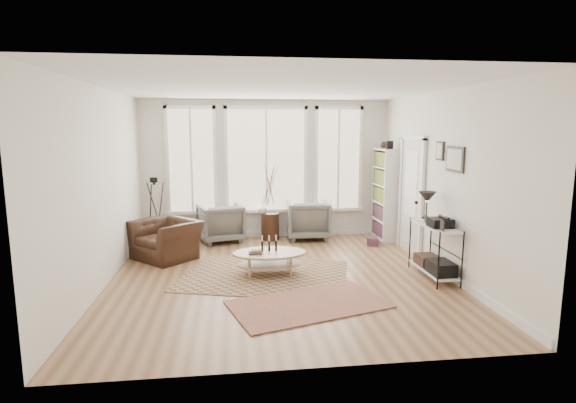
{
  "coord_description": "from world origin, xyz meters",
  "views": [
    {
      "loc": [
        -0.7,
        -6.73,
        2.29
      ],
      "look_at": [
        0.2,
        0.6,
        1.1
      ],
      "focal_mm": 28.0,
      "sensor_mm": 36.0,
      "label": 1
    }
  ],
  "objects": [
    {
      "name": "armchair_right",
      "position": [
        0.85,
        2.45,
        0.41
      ],
      "size": [
        0.91,
        0.94,
        0.81
      ],
      "primitive_type": "imported",
      "rotation": [
        0.0,
        0.0,
        3.09
      ],
      "color": "slate",
      "rests_on": "ground"
    },
    {
      "name": "low_shelf",
      "position": [
        2.38,
        -0.3,
        0.51
      ],
      "size": [
        0.38,
        1.08,
        1.3
      ],
      "color": "white",
      "rests_on": "ground"
    },
    {
      "name": "book_stack_near",
      "position": [
        2.05,
        1.79,
        0.08
      ],
      "size": [
        0.26,
        0.29,
        0.16
      ],
      "primitive_type": "cube",
      "rotation": [
        0.0,
        0.0,
        -0.28
      ],
      "color": "maroon",
      "rests_on": "ground"
    },
    {
      "name": "vase",
      "position": [
        -0.11,
        2.45,
        0.68
      ],
      "size": [
        0.27,
        0.27,
        0.23
      ],
      "primitive_type": "imported",
      "rotation": [
        0.0,
        0.0,
        -0.24
      ],
      "color": "silver",
      "rests_on": "side_table"
    },
    {
      "name": "side_table",
      "position": [
        0.05,
        2.45,
        0.76
      ],
      "size": [
        0.37,
        0.37,
        1.57
      ],
      "color": "#321D14",
      "rests_on": "ground"
    },
    {
      "name": "rug_runner",
      "position": [
        0.25,
        -1.18,
        0.01
      ],
      "size": [
        2.25,
        1.66,
        0.01
      ],
      "primitive_type": "cube",
      "rotation": [
        0.0,
        0.0,
        0.3
      ],
      "color": "maroon",
      "rests_on": "ground"
    },
    {
      "name": "room",
      "position": [
        0.02,
        0.03,
        1.43
      ],
      "size": [
        5.5,
        5.54,
        2.9
      ],
      "color": "#9A724E",
      "rests_on": "ground"
    },
    {
      "name": "wall_art",
      "position": [
        2.58,
        -0.27,
        1.88
      ],
      "size": [
        0.04,
        0.88,
        0.44
      ],
      "color": "black",
      "rests_on": "ground"
    },
    {
      "name": "door",
      "position": [
        2.57,
        1.15,
        1.12
      ],
      "size": [
        0.09,
        1.06,
        2.22
      ],
      "color": "silver",
      "rests_on": "ground"
    },
    {
      "name": "armchair_left",
      "position": [
        -0.98,
        2.42,
        0.39
      ],
      "size": [
        1.03,
        1.05,
        0.78
      ],
      "primitive_type": "imported",
      "rotation": [
        0.0,
        0.0,
        3.42
      ],
      "color": "slate",
      "rests_on": "ground"
    },
    {
      "name": "book_stack_far",
      "position": [
        2.05,
        1.71,
        0.08
      ],
      "size": [
        0.23,
        0.27,
        0.16
      ],
      "primitive_type": "cube",
      "rotation": [
        0.0,
        0.0,
        -0.19
      ],
      "color": "maroon",
      "rests_on": "ground"
    },
    {
      "name": "accent_chair",
      "position": [
        -1.91,
        1.3,
        0.34
      ],
      "size": [
        1.39,
        1.4,
        0.68
      ],
      "primitive_type": "imported",
      "rotation": [
        0.0,
        0.0,
        -0.78
      ],
      "color": "#321D14",
      "rests_on": "ground"
    },
    {
      "name": "coffee_table",
      "position": [
        -0.16,
        0.15,
        0.29
      ],
      "size": [
        1.16,
        0.74,
        0.53
      ],
      "color": "tan",
      "rests_on": "ground"
    },
    {
      "name": "bookcase",
      "position": [
        2.44,
        2.23,
        0.96
      ],
      "size": [
        0.31,
        0.85,
        2.06
      ],
      "color": "white",
      "rests_on": "ground"
    },
    {
      "name": "rug_main",
      "position": [
        -0.23,
        0.1,
        0.01
      ],
      "size": [
        2.96,
        2.51,
        0.01
      ],
      "primitive_type": "cube",
      "rotation": [
        0.0,
        0.0,
        -0.27
      ],
      "color": "brown",
      "rests_on": "ground"
    },
    {
      "name": "tripod_camera",
      "position": [
        -2.25,
        2.29,
        0.62
      ],
      "size": [
        0.48,
        0.48,
        1.35
      ],
      "color": "black",
      "rests_on": "ground"
    },
    {
      "name": "bay_window",
      "position": [
        0.0,
        2.71,
        1.61
      ],
      "size": [
        4.14,
        0.12,
        2.24
      ],
      "color": "#DAB589",
      "rests_on": "ground"
    }
  ]
}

